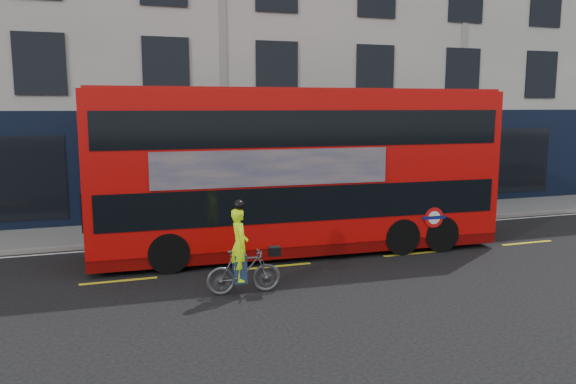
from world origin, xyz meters
name	(u,v)px	position (x,y,z in m)	size (l,w,h in m)	color
ground	(297,283)	(0.00, 0.00, 0.00)	(120.00, 120.00, 0.00)	black
pavement	(235,226)	(0.00, 6.50, 0.06)	(60.00, 3.00, 0.12)	slate
kerb	(245,235)	(0.00, 5.00, 0.07)	(60.00, 0.12, 0.13)	gray
building_terrace	(199,28)	(0.00, 12.94, 7.49)	(50.00, 10.07, 15.00)	beige
road_edge_line	(248,239)	(0.00, 4.70, 0.00)	(58.00, 0.10, 0.01)	silver
lane_dashes	(278,266)	(0.00, 1.50, 0.00)	(58.00, 0.12, 0.01)	yellow
bus	(299,170)	(1.05, 2.83, 2.37)	(11.57, 3.06, 4.63)	#C50907
cyclist	(243,263)	(-1.39, -0.32, 0.71)	(1.70, 0.61, 2.13)	#484C4D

